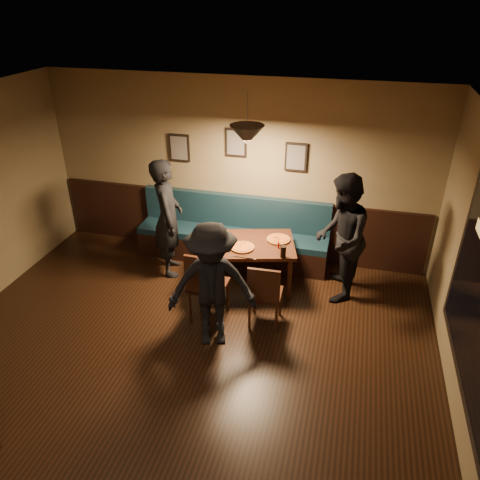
% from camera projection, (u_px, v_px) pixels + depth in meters
% --- Properties ---
extents(floor, '(7.00, 7.00, 0.00)m').
position_uv_depth(floor, '(151.00, 413.00, 4.78)').
color(floor, black).
rests_on(floor, ground).
extents(ceiling, '(7.00, 7.00, 0.00)m').
position_uv_depth(ceiling, '(116.00, 150.00, 3.44)').
color(ceiling, silver).
rests_on(ceiling, ground).
extents(wall_back, '(6.00, 0.00, 6.00)m').
position_uv_depth(wall_back, '(237.00, 171.00, 7.09)').
color(wall_back, '#8C704F').
rests_on(wall_back, ground).
extents(wainscot, '(5.88, 0.06, 1.00)m').
position_uv_depth(wainscot, '(236.00, 224.00, 7.49)').
color(wainscot, black).
rests_on(wainscot, ground).
extents(booth_bench, '(3.00, 0.60, 1.00)m').
position_uv_depth(booth_bench, '(232.00, 232.00, 7.26)').
color(booth_bench, '#0F232D').
rests_on(booth_bench, ground).
extents(picture_left, '(0.32, 0.04, 0.42)m').
position_uv_depth(picture_left, '(179.00, 148.00, 7.11)').
color(picture_left, black).
rests_on(picture_left, wall_back).
extents(picture_center, '(0.32, 0.04, 0.42)m').
position_uv_depth(picture_center, '(236.00, 142.00, 6.85)').
color(picture_center, black).
rests_on(picture_center, wall_back).
extents(picture_right, '(0.32, 0.04, 0.42)m').
position_uv_depth(picture_right, '(296.00, 157.00, 6.72)').
color(picture_right, black).
rests_on(picture_right, wall_back).
extents(pendant_lamp, '(0.44, 0.44, 0.25)m').
position_uv_depth(pendant_lamp, '(247.00, 135.00, 5.76)').
color(pendant_lamp, black).
rests_on(pendant_lamp, ceiling).
extents(dining_table, '(1.51, 1.18, 0.72)m').
position_uv_depth(dining_table, '(246.00, 265.00, 6.66)').
color(dining_table, '#331B0E').
rests_on(dining_table, floor).
extents(chair_near_left, '(0.47, 0.47, 1.03)m').
position_uv_depth(chair_near_left, '(209.00, 284.00, 5.96)').
color(chair_near_left, black).
rests_on(chair_near_left, floor).
extents(chair_near_right, '(0.42, 0.42, 0.91)m').
position_uv_depth(chair_near_right, '(266.00, 293.00, 5.88)').
color(chair_near_right, black).
rests_on(chair_near_right, floor).
extents(diner_left, '(0.64, 0.77, 1.80)m').
position_uv_depth(diner_left, '(168.00, 218.00, 6.77)').
color(diner_left, black).
rests_on(diner_left, floor).
extents(diner_right, '(0.69, 0.88, 1.80)m').
position_uv_depth(diner_right, '(341.00, 238.00, 6.22)').
color(diner_right, black).
rests_on(diner_right, floor).
extents(diner_front, '(1.17, 0.88, 1.61)m').
position_uv_depth(diner_front, '(212.00, 286.00, 5.39)').
color(diner_front, black).
rests_on(diner_front, floor).
extents(pizza_a, '(0.48, 0.48, 0.04)m').
position_uv_depth(pizza_a, '(217.00, 235.00, 6.65)').
color(pizza_a, '#C07324').
rests_on(pizza_a, dining_table).
extents(pizza_b, '(0.43, 0.43, 0.04)m').
position_uv_depth(pizza_b, '(242.00, 247.00, 6.35)').
color(pizza_b, gold).
rests_on(pizza_b, dining_table).
extents(pizza_c, '(0.39, 0.39, 0.04)m').
position_uv_depth(pizza_c, '(278.00, 239.00, 6.55)').
color(pizza_c, orange).
rests_on(pizza_c, dining_table).
extents(soda_glass, '(0.10, 0.10, 0.16)m').
position_uv_depth(soda_glass, '(283.00, 252.00, 6.11)').
color(soda_glass, black).
rests_on(soda_glass, dining_table).
extents(tabasco_bottle, '(0.03, 0.03, 0.11)m').
position_uv_depth(tabasco_bottle, '(279.00, 245.00, 6.33)').
color(tabasco_bottle, '#9B1305').
rests_on(tabasco_bottle, dining_table).
extents(napkin_a, '(0.14, 0.14, 0.01)m').
position_uv_depth(napkin_a, '(210.00, 230.00, 6.82)').
color(napkin_a, '#22803A').
rests_on(napkin_a, dining_table).
extents(napkin_b, '(0.17, 0.17, 0.01)m').
position_uv_depth(napkin_b, '(200.00, 248.00, 6.35)').
color(napkin_b, '#207B27').
rests_on(napkin_b, dining_table).
extents(cutlery_set, '(0.20, 0.03, 0.00)m').
position_uv_depth(cutlery_set, '(242.00, 258.00, 6.14)').
color(cutlery_set, silver).
rests_on(cutlery_set, dining_table).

